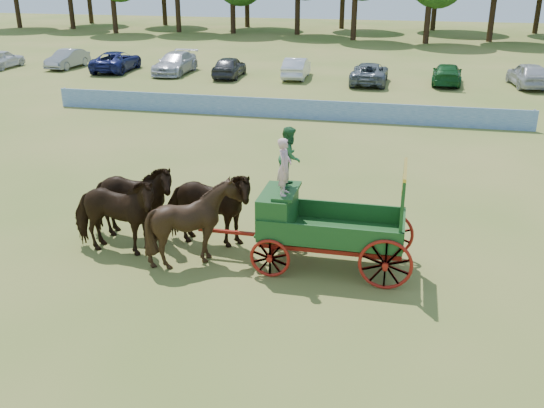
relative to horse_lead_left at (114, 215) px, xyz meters
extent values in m
plane|color=olive|center=(2.18, -0.88, -1.20)|extent=(160.00, 160.00, 0.00)
imported|color=black|center=(0.00, 0.00, 0.00)|extent=(2.85, 1.33, 2.39)
imported|color=black|center=(0.00, 1.10, 0.00)|extent=(2.95, 1.56, 2.39)
imported|color=black|center=(2.40, 0.00, 0.00)|extent=(2.42, 2.22, 2.40)
imported|color=black|center=(2.40, 1.10, 0.00)|extent=(2.86, 1.34, 2.39)
cube|color=#9D1C0F|center=(4.60, 0.55, -0.60)|extent=(0.12, 2.00, 0.12)
cube|color=#9D1C0F|center=(7.60, 0.55, -0.60)|extent=(0.12, 2.00, 0.12)
cube|color=#9D1C0F|center=(6.10, 0.00, -0.48)|extent=(3.80, 0.10, 0.12)
cube|color=#9D1C0F|center=(6.10, 1.10, -0.48)|extent=(3.80, 0.10, 0.12)
cube|color=#9D1C0F|center=(3.70, 0.55, -0.45)|extent=(2.80, 0.09, 0.09)
cube|color=#1F511B|center=(6.10, 0.55, -0.20)|extent=(3.80, 1.80, 0.10)
cube|color=#1F511B|center=(6.10, -0.33, 0.10)|extent=(3.80, 0.06, 0.55)
cube|color=#1F511B|center=(6.10, 1.43, 0.10)|extent=(3.80, 0.06, 0.55)
cube|color=#1F511B|center=(7.98, 0.55, 0.10)|extent=(0.06, 1.80, 0.55)
cube|color=#1F511B|center=(4.60, 0.55, 0.35)|extent=(0.85, 1.70, 1.05)
cube|color=#1F511B|center=(4.85, 0.55, 0.92)|extent=(0.55, 1.50, 0.08)
cube|color=#1F511B|center=(4.22, 0.55, 0.15)|extent=(0.10, 1.60, 0.65)
cube|color=#1F511B|center=(4.40, 0.55, -0.15)|extent=(0.55, 1.60, 0.06)
cube|color=#1F511B|center=(7.90, -0.25, 0.75)|extent=(0.08, 0.08, 1.80)
cube|color=#1F511B|center=(7.90, 1.35, 0.75)|extent=(0.08, 0.08, 1.80)
cube|color=#1F511B|center=(7.90, 0.55, 1.35)|extent=(0.07, 1.75, 0.75)
cube|color=gold|center=(7.90, 0.55, 1.75)|extent=(0.08, 1.80, 0.09)
cube|color=gold|center=(7.86, 0.55, 1.35)|extent=(0.02, 1.30, 0.12)
torus|color=#9D1C0F|center=(4.60, -0.40, -0.65)|extent=(1.09, 0.09, 1.09)
torus|color=#9D1C0F|center=(4.60, 1.50, -0.65)|extent=(1.09, 0.09, 1.09)
torus|color=#9D1C0F|center=(7.60, -0.40, -0.50)|extent=(1.39, 0.09, 1.39)
torus|color=#9D1C0F|center=(7.60, 1.50, -0.50)|extent=(1.39, 0.09, 1.39)
imported|color=beige|center=(4.85, 0.20, 1.72)|extent=(0.36, 0.55, 1.52)
imported|color=#235D2F|center=(4.85, 0.90, 1.78)|extent=(0.62, 0.80, 1.64)
cube|color=#1B5397|center=(1.18, 17.12, -0.67)|extent=(26.00, 0.08, 1.05)
imported|color=silver|center=(-23.82, 28.51, -0.46)|extent=(1.73, 4.30, 1.47)
imported|color=gray|center=(-18.80, 29.78, -0.48)|extent=(1.78, 4.43, 1.43)
imported|color=navy|center=(-14.31, 29.24, -0.44)|extent=(2.88, 5.61, 1.51)
imported|color=silver|center=(-9.48, 29.17, -0.42)|extent=(2.20, 5.38, 1.56)
imported|color=#333338|center=(-5.04, 28.51, -0.44)|extent=(1.95, 4.52, 1.52)
imported|color=silver|center=(-0.20, 29.22, -0.46)|extent=(1.72, 4.53, 1.47)
imported|color=slate|center=(5.12, 28.22, -0.47)|extent=(2.40, 5.20, 1.44)
imported|color=#144C1E|center=(10.33, 29.17, -0.50)|extent=(2.20, 4.89, 1.39)
imported|color=#B2B2B7|center=(15.62, 29.37, -0.38)|extent=(2.50, 5.01, 1.64)
cylinder|color=#382314|center=(-41.82, 57.64, 1.18)|extent=(0.60, 0.60, 4.75)
cylinder|color=#382314|center=(-34.32, 57.82, 1.02)|extent=(0.60, 0.60, 4.42)
cylinder|color=#382314|center=(-26.78, 54.41, 0.97)|extent=(0.60, 0.60, 4.33)
cylinder|color=#382314|center=(-19.83, 57.13, 1.25)|extent=(0.60, 0.60, 4.90)
cylinder|color=#382314|center=(-13.00, 57.14, 0.91)|extent=(0.60, 0.60, 4.21)
cylinder|color=#382314|center=(-5.39, 57.70, 1.17)|extent=(0.60, 0.60, 4.73)
cylinder|color=#382314|center=(1.54, 53.63, 1.15)|extent=(0.60, 0.60, 4.69)
cylinder|color=#382314|center=(9.18, 52.21, 0.96)|extent=(0.60, 0.60, 4.32)
cylinder|color=#382314|center=(15.80, 55.40, 1.33)|extent=(0.60, 0.60, 5.04)
cylinder|color=#382314|center=(-35.82, 65.37, 1.81)|extent=(0.60, 0.60, 6.01)
cylinder|color=#382314|center=(-24.75, 64.95, 1.47)|extent=(0.60, 0.60, 5.33)
cylinder|color=#382314|center=(-13.37, 65.06, 1.78)|extent=(0.60, 0.60, 5.96)
cylinder|color=#382314|center=(-1.11, 65.62, 1.83)|extent=(0.60, 0.60, 6.06)
cylinder|color=#382314|center=(10.18, 65.97, 1.45)|extent=(0.60, 0.60, 5.28)
cylinder|color=#382314|center=(21.94, 64.90, 1.56)|extent=(0.60, 0.60, 5.52)
camera|label=1|loc=(7.79, -14.36, 6.61)|focal=40.00mm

